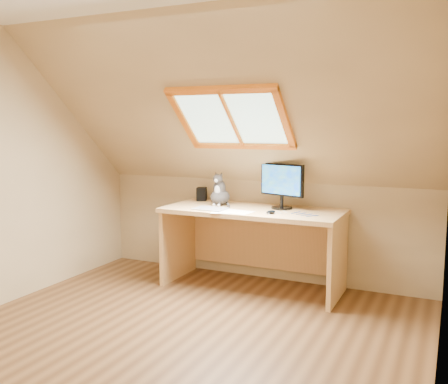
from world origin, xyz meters
The scene contains 10 objects.
ground centered at (0.00, 0.00, 0.00)m, with size 3.50×3.50×0.00m, color brown.
room_shell centered at (0.00, -0.09, 1.43)m, with size 3.52×3.52×2.41m.
desk centered at (0.07, 1.45, 0.54)m, with size 1.70×0.74×0.78m.
monitor centered at (0.32, 1.49, 1.02)m, with size 0.46×0.20×0.43m.
cat centered at (-0.31, 1.45, 0.90)m, with size 0.19×0.22×0.34m.
desk_speaker centered at (-0.61, 1.63, 0.85)m, with size 0.10×0.10×0.14m, color black.
graphics_tablet centered at (-0.28, 1.17, 0.78)m, with size 0.30×0.21×0.01m, color #B2B2B7.
mouse centered at (0.32, 1.19, 0.79)m, with size 0.06×0.10×0.03m, color black.
papers centered at (-0.02, 1.12, 0.78)m, with size 0.33×0.27×0.00m.
cables centered at (0.50, 1.26, 0.78)m, with size 0.51×0.26×0.01m.
Camera 1 is at (1.79, -2.97, 1.55)m, focal length 40.00 mm.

